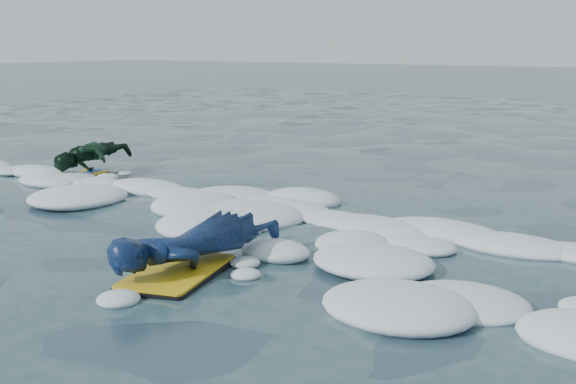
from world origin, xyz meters
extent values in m
plane|color=#162C36|center=(0.00, 0.00, 0.00)|extent=(120.00, 120.00, 0.00)
cube|color=black|center=(1.74, -0.86, 0.04)|extent=(0.91, 1.27, 0.06)
cube|color=gold|center=(1.74, -0.86, 0.08)|extent=(0.88, 1.24, 0.02)
imported|color=navy|center=(1.74, -0.61, 0.25)|extent=(0.84, 1.78, 0.41)
cube|color=black|center=(-2.54, 1.87, 0.03)|extent=(0.62, 0.93, 0.04)
cube|color=gold|center=(-2.54, 1.87, 0.06)|extent=(0.60, 0.91, 0.02)
cube|color=blue|center=(-2.54, 1.87, 0.07)|extent=(0.31, 0.83, 0.01)
imported|color=black|center=(-2.54, 2.07, 0.27)|extent=(0.66, 1.30, 0.49)
camera|label=1|loc=(5.67, -5.15, 1.93)|focal=45.00mm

